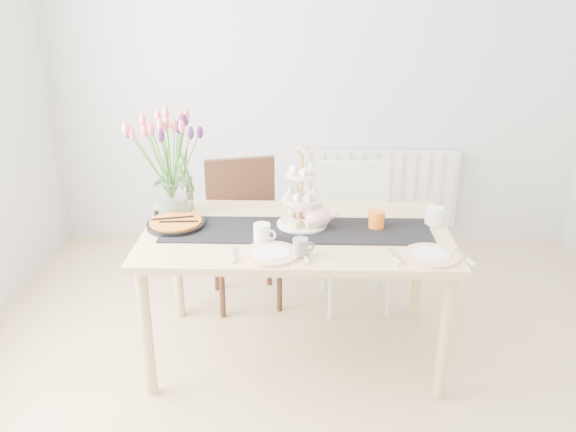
{
  "coord_description": "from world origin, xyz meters",
  "views": [
    {
      "loc": [
        -0.08,
        -2.29,
        2.01
      ],
      "look_at": [
        -0.16,
        0.59,
        0.85
      ],
      "focal_mm": 38.0,
      "sensor_mm": 36.0,
      "label": 1
    }
  ],
  "objects_px": {
    "chair_brown": "(243,220)",
    "mug_grey": "(300,247)",
    "radiator": "(379,188)",
    "chair_white": "(356,223)",
    "dining_table": "(296,244)",
    "plate_right": "(431,256)",
    "mug_white": "(262,233)",
    "cream_jug": "(434,216)",
    "tulip_vase": "(170,148)",
    "plate_left": "(271,254)",
    "mug_orange": "(376,220)",
    "teapot": "(318,217)",
    "tart_tin": "(176,224)",
    "cake_stand": "(302,206)"
  },
  "relations": [
    {
      "from": "mug_orange",
      "to": "plate_right",
      "type": "height_order",
      "value": "mug_orange"
    },
    {
      "from": "chair_white",
      "to": "cake_stand",
      "type": "relative_size",
      "value": 2.3
    },
    {
      "from": "mug_orange",
      "to": "plate_left",
      "type": "distance_m",
      "value": 0.64
    },
    {
      "from": "chair_white",
      "to": "tart_tin",
      "type": "bearing_deg",
      "value": -153.49
    },
    {
      "from": "chair_white",
      "to": "cake_stand",
      "type": "bearing_deg",
      "value": -125.07
    },
    {
      "from": "chair_white",
      "to": "mug_orange",
      "type": "relative_size",
      "value": 9.2
    },
    {
      "from": "tulip_vase",
      "to": "mug_grey",
      "type": "distance_m",
      "value": 0.96
    },
    {
      "from": "chair_white",
      "to": "cream_jug",
      "type": "bearing_deg",
      "value": -60.37
    },
    {
      "from": "chair_brown",
      "to": "plate_right",
      "type": "xyz_separation_m",
      "value": [
        0.99,
        -0.97,
        0.23
      ]
    },
    {
      "from": "chair_white",
      "to": "dining_table",
      "type": "bearing_deg",
      "value": -124.35
    },
    {
      "from": "chair_brown",
      "to": "cake_stand",
      "type": "relative_size",
      "value": 2.31
    },
    {
      "from": "chair_brown",
      "to": "mug_white",
      "type": "relative_size",
      "value": 9.12
    },
    {
      "from": "radiator",
      "to": "mug_grey",
      "type": "xyz_separation_m",
      "value": [
        -0.59,
        -1.85,
        0.34
      ]
    },
    {
      "from": "mug_grey",
      "to": "mug_orange",
      "type": "xyz_separation_m",
      "value": [
        0.4,
        0.35,
        0.0
      ]
    },
    {
      "from": "plate_left",
      "to": "plate_right",
      "type": "distance_m",
      "value": 0.76
    },
    {
      "from": "teapot",
      "to": "plate_left",
      "type": "bearing_deg",
      "value": -111.57
    },
    {
      "from": "dining_table",
      "to": "plate_left",
      "type": "height_order",
      "value": "plate_left"
    },
    {
      "from": "tulip_vase",
      "to": "teapot",
      "type": "height_order",
      "value": "tulip_vase"
    },
    {
      "from": "chair_white",
      "to": "plate_right",
      "type": "bearing_deg",
      "value": -78.23
    },
    {
      "from": "mug_orange",
      "to": "chair_white",
      "type": "bearing_deg",
      "value": 48.09
    },
    {
      "from": "dining_table",
      "to": "tart_tin",
      "type": "height_order",
      "value": "tart_tin"
    },
    {
      "from": "radiator",
      "to": "mug_orange",
      "type": "bearing_deg",
      "value": -97.49
    },
    {
      "from": "chair_brown",
      "to": "dining_table",
      "type": "bearing_deg",
      "value": -76.26
    },
    {
      "from": "cream_jug",
      "to": "tart_tin",
      "type": "distance_m",
      "value": 1.38
    },
    {
      "from": "chair_brown",
      "to": "cream_jug",
      "type": "bearing_deg",
      "value": -41.18
    },
    {
      "from": "mug_orange",
      "to": "mug_white",
      "type": "bearing_deg",
      "value": 151.62
    },
    {
      "from": "plate_right",
      "to": "tart_tin",
      "type": "bearing_deg",
      "value": 165.56
    },
    {
      "from": "mug_grey",
      "to": "mug_orange",
      "type": "bearing_deg",
      "value": 25.78
    },
    {
      "from": "cream_jug",
      "to": "tulip_vase",
      "type": "bearing_deg",
      "value": 150.33
    },
    {
      "from": "chair_white",
      "to": "mug_white",
      "type": "height_order",
      "value": "chair_white"
    },
    {
      "from": "plate_left",
      "to": "cream_jug",
      "type": "bearing_deg",
      "value": 25.18
    },
    {
      "from": "chair_brown",
      "to": "mug_grey",
      "type": "distance_m",
      "value": 1.08
    },
    {
      "from": "tulip_vase",
      "to": "plate_left",
      "type": "bearing_deg",
      "value": -43.47
    },
    {
      "from": "tulip_vase",
      "to": "teapot",
      "type": "relative_size",
      "value": 3.16
    },
    {
      "from": "chair_white",
      "to": "mug_orange",
      "type": "bearing_deg",
      "value": -89.74
    },
    {
      "from": "cake_stand",
      "to": "dining_table",
      "type": "bearing_deg",
      "value": -113.26
    },
    {
      "from": "tart_tin",
      "to": "teapot",
      "type": "bearing_deg",
      "value": -0.11
    },
    {
      "from": "mug_grey",
      "to": "plate_left",
      "type": "relative_size",
      "value": 0.32
    },
    {
      "from": "mug_white",
      "to": "plate_right",
      "type": "height_order",
      "value": "mug_white"
    },
    {
      "from": "tulip_vase",
      "to": "cake_stand",
      "type": "xyz_separation_m",
      "value": [
        0.72,
        -0.18,
        -0.26
      ]
    },
    {
      "from": "tart_tin",
      "to": "mug_orange",
      "type": "bearing_deg",
      "value": 0.45
    },
    {
      "from": "cake_stand",
      "to": "tart_tin",
      "type": "height_order",
      "value": "cake_stand"
    },
    {
      "from": "mug_grey",
      "to": "radiator",
      "type": "bearing_deg",
      "value": 56.92
    },
    {
      "from": "chair_brown",
      "to": "teapot",
      "type": "xyz_separation_m",
      "value": [
        0.46,
        -0.64,
        0.29
      ]
    },
    {
      "from": "chair_white",
      "to": "tulip_vase",
      "type": "relative_size",
      "value": 1.33
    },
    {
      "from": "plate_right",
      "to": "mug_white",
      "type": "bearing_deg",
      "value": 170.05
    },
    {
      "from": "dining_table",
      "to": "cake_stand",
      "type": "relative_size",
      "value": 4.07
    },
    {
      "from": "dining_table",
      "to": "teapot",
      "type": "bearing_deg",
      "value": 17.11
    },
    {
      "from": "dining_table",
      "to": "plate_right",
      "type": "xyz_separation_m",
      "value": [
        0.65,
        -0.29,
        0.08
      ]
    },
    {
      "from": "dining_table",
      "to": "teapot",
      "type": "distance_m",
      "value": 0.19
    }
  ]
}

